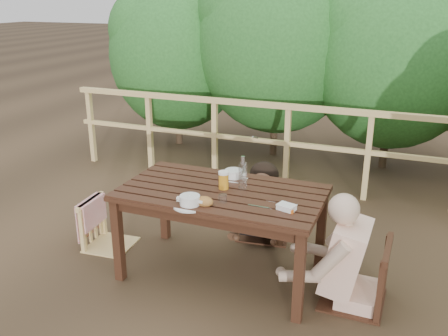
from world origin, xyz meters
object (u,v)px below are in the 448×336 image
at_px(table, 222,233).
at_px(woman, 267,176).
at_px(diner_right, 365,217).
at_px(butter_tub, 286,208).
at_px(bread_roll, 205,202).
at_px(soup_far, 234,174).
at_px(chair_far, 266,188).
at_px(bottle, 243,174).
at_px(beer_glass, 224,181).
at_px(tumbler, 223,199).
at_px(chair_left, 108,204).
at_px(chair_right, 358,244).
at_px(soup_near, 190,201).

height_order(table, woman, woman).
bearing_deg(diner_right, butter_tub, 109.51).
bearing_deg(bread_roll, soup_far, 90.20).
xyz_separation_m(bread_roll, butter_tub, (0.57, 0.13, -0.01)).
xyz_separation_m(chair_far, bottle, (0.02, -0.71, 0.39)).
bearing_deg(soup_far, beer_glass, -86.54).
height_order(table, chair_far, chair_far).
height_order(woman, bottle, woman).
bearing_deg(tumbler, diner_right, 12.56).
bearing_deg(bread_roll, chair_left, 162.18).
height_order(diner_right, bread_roll, diner_right).
height_order(soup_far, tumbler, soup_far).
relative_size(table, woman, 1.33).
distance_m(table, bottle, 0.53).
xyz_separation_m(chair_far, woman, (0.00, 0.02, 0.11)).
relative_size(table, bottle, 5.57).
bearing_deg(woman, chair_far, 82.92).
bearing_deg(soup_far, chair_right, -15.14).
bearing_deg(bottle, tumbler, -98.82).
xyz_separation_m(tumbler, butter_tub, (0.46, 0.04, -0.01)).
relative_size(bread_roll, beer_glass, 0.82).
distance_m(diner_right, soup_near, 1.24).
xyz_separation_m(table, chair_left, (-1.11, 0.05, 0.05)).
distance_m(table, chair_far, 0.81).
relative_size(chair_far, bread_roll, 7.40).
xyz_separation_m(soup_near, tumbler, (0.20, 0.12, -0.00)).
relative_size(woman, diner_right, 0.85).
xyz_separation_m(chair_left, tumbler, (1.21, -0.27, 0.35)).
relative_size(chair_left, woman, 0.70).
height_order(soup_far, beer_glass, beer_glass).
bearing_deg(butter_tub, chair_right, 35.99).
height_order(table, bottle, bottle).
bearing_deg(beer_glass, table, -98.02).
height_order(chair_left, soup_near, chair_left).
xyz_separation_m(woman, bread_roll, (-0.13, -1.11, 0.17)).
bearing_deg(table, soup_far, 92.24).
bearing_deg(tumbler, bottle, 81.18).
height_order(chair_left, bottle, bottle).
distance_m(bottle, butter_tub, 0.50).
xyz_separation_m(chair_left, butter_tub, (1.67, -0.22, 0.34)).
distance_m(soup_near, bottle, 0.50).
bearing_deg(bottle, soup_far, 126.34).
bearing_deg(soup_far, table, -87.76).
xyz_separation_m(chair_far, beer_glass, (-0.12, -0.76, 0.32)).
height_order(chair_left, chair_right, chair_right).
height_order(beer_glass, bottle, bottle).
distance_m(chair_right, soup_near, 1.24).
height_order(chair_right, woman, woman).
bearing_deg(table, soup_near, -107.72).
bearing_deg(diner_right, bread_roll, 106.67).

